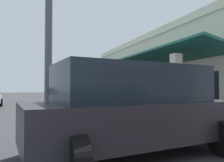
% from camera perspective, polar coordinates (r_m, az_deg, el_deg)
% --- Properties ---
extents(ground, '(120.00, 120.00, 0.00)m').
position_cam_1_polar(ground, '(23.29, 10.62, -5.43)').
color(ground, '#2D2D30').
extents(curb_strip, '(31.40, 0.50, 0.12)m').
position_cam_1_polar(curb_strip, '(22.97, -2.83, -5.36)').
color(curb_strip, '#9E998E').
rests_on(curb_strip, ground).
extents(plaza_building, '(26.47, 13.89, 7.15)m').
position_cam_1_polar(plaza_building, '(27.54, 16.62, 2.63)').
color(plaza_building, beige).
rests_on(plaza_building, ground).
extents(transit_bus, '(11.35, 3.32, 3.34)m').
position_cam_1_polar(transit_bus, '(23.78, -10.59, -0.89)').
color(transit_bus, maroon).
rests_on(transit_bus, ground).
extents(parked_suv_charcoal, '(3.04, 4.98, 1.97)m').
position_cam_1_polar(parked_suv_charcoal, '(4.99, 5.59, -7.06)').
color(parked_suv_charcoal, '#232328').
rests_on(parked_suv_charcoal, ground).
extents(parked_sedan_white, '(2.47, 4.42, 1.47)m').
position_cam_1_polar(parked_sedan_white, '(13.14, 6.90, -4.97)').
color(parked_sedan_white, silver).
rests_on(parked_sedan_white, ground).
extents(pedestrian, '(0.63, 0.50, 1.65)m').
position_cam_1_polar(pedestrian, '(18.18, -2.23, -3.56)').
color(pedestrian, '#726651').
rests_on(pedestrian, ground).
extents(potted_palm, '(1.99, 1.72, 3.03)m').
position_cam_1_polar(potted_palm, '(18.04, 7.92, -3.59)').
color(potted_palm, gray).
rests_on(potted_palm, ground).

